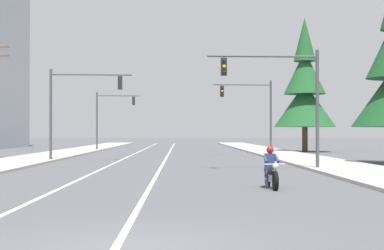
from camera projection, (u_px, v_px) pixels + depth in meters
ground_plane at (129, 245)px, 10.21m from camera, size 400.00×400.00×0.00m
lane_stripe_center at (169, 153)px, 55.19m from camera, size 0.16×100.00×0.01m
lane_stripe_left at (136, 153)px, 55.13m from camera, size 0.16×100.00×0.01m
sidewalk_kerb_right at (283, 154)px, 50.38m from camera, size 4.40×110.00×0.14m
sidewalk_kerb_left at (56, 155)px, 50.01m from camera, size 4.40×110.00×0.14m
motorcycle_with_rider at (271, 171)px, 20.65m from camera, size 0.70×2.19×1.46m
traffic_signal_near_right at (285, 89)px, 30.52m from camera, size 5.79×0.54×6.20m
traffic_signal_near_left at (75, 100)px, 40.06m from camera, size 5.54×0.54×6.20m
traffic_signal_mid_right at (254, 106)px, 48.69m from camera, size 4.83×0.53×6.20m
traffic_signal_mid_left at (109, 112)px, 63.14m from camera, size 4.65×0.52×6.20m
conifer_tree_right_verge_far at (305, 90)px, 59.31m from camera, size 6.10×6.10×13.42m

